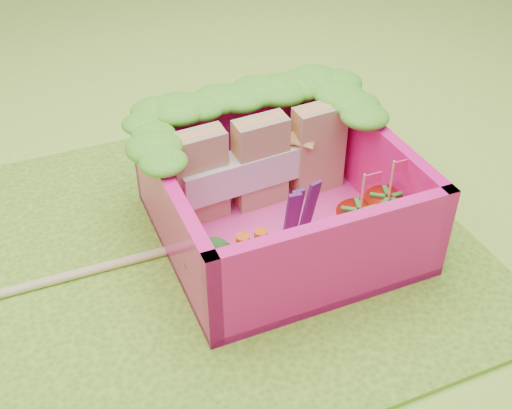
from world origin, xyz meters
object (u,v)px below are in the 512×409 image
at_px(bento_box, 280,195).
at_px(sandwich_stack, 262,162).
at_px(broccoli, 213,262).
at_px(strawberry_left, 358,230).
at_px(strawberry_right, 386,216).
at_px(chopsticks, 41,283).

bearing_deg(bento_box, sandwich_stack, 88.62).
xyz_separation_m(broccoli, strawberry_left, (0.81, -0.00, -0.06)).
bearing_deg(sandwich_stack, strawberry_right, -49.10).
height_order(sandwich_stack, broccoli, sandwich_stack).
height_order(strawberry_left, chopsticks, strawberry_left).
relative_size(bento_box, chopsticks, 0.65).
xyz_separation_m(bento_box, broccoli, (-0.51, -0.33, -0.04)).
bearing_deg(sandwich_stack, broccoli, -130.57).
bearing_deg(strawberry_right, broccoli, -178.02).
relative_size(sandwich_stack, broccoli, 3.44).
bearing_deg(broccoli, strawberry_right, 1.98).
relative_size(sandwich_stack, strawberry_left, 2.15).
height_order(sandwich_stack, strawberry_right, sandwich_stack).
height_order(bento_box, strawberry_right, bento_box).
bearing_deg(strawberry_left, bento_box, 132.00).
height_order(broccoli, chopsticks, broccoli).
relative_size(sandwich_stack, strawberry_right, 2.13).
distance_m(sandwich_stack, broccoli, 0.80).
height_order(broccoli, strawberry_left, strawberry_left).
bearing_deg(strawberry_left, sandwich_stack, 116.01).
relative_size(broccoli, strawberry_right, 0.62).
bearing_deg(broccoli, bento_box, 33.12).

